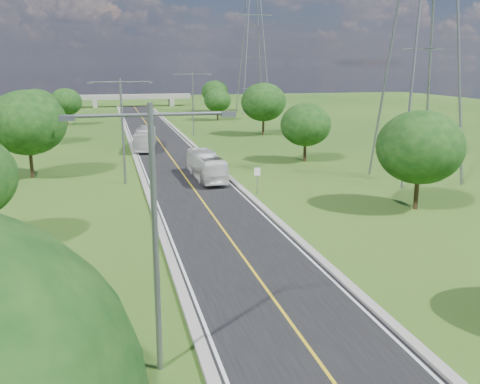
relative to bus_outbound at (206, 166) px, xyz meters
name	(u,v)px	position (x,y,z in m)	size (l,w,h in m)	color
ground	(169,156)	(-1.91, 15.06, -1.39)	(260.00, 260.00, 0.00)	#224714
road	(164,148)	(-1.91, 21.06, -1.36)	(8.00, 150.00, 0.06)	black
curb_left	(132,149)	(-6.16, 21.06, -1.28)	(0.50, 150.00, 0.22)	gray
curb_right	(195,146)	(2.34, 21.06, -1.28)	(0.50, 150.00, 0.22)	gray
speed_limit_sign	(257,176)	(3.29, -6.95, 0.22)	(0.55, 0.09, 2.40)	slate
overpass	(134,97)	(-1.91, 95.06, 1.03)	(30.00, 3.00, 3.20)	gray
streetlight_near_left	(154,218)	(-7.91, -32.94, 4.56)	(5.90, 0.25, 10.00)	slate
streetlight_mid_left	(122,122)	(-7.91, 0.06, 4.56)	(5.90, 0.25, 10.00)	slate
streetlight_far_right	(193,98)	(4.09, 33.06, 4.56)	(5.90, 0.25, 10.00)	slate
power_tower_near	(425,33)	(20.09, -4.94, 12.62)	(9.00, 6.40, 28.00)	slate
power_tower_far	(253,51)	(24.09, 70.06, 12.62)	(9.00, 6.40, 28.00)	slate
tree_lc	(28,123)	(-16.91, 5.06, 4.19)	(7.56, 7.56, 8.79)	black
tree_ld	(35,109)	(-18.91, 29.06, 3.57)	(6.72, 6.72, 7.82)	black
tree_le	(66,102)	(-16.41, 53.06, 2.95)	(5.88, 5.88, 6.84)	black
tree_rb	(420,147)	(14.09, -14.94, 3.57)	(6.72, 6.72, 7.82)	black
tree_rc	(306,125)	(13.09, 7.06, 2.95)	(5.88, 5.88, 6.84)	black
tree_rd	(263,102)	(15.09, 31.06, 3.88)	(7.14, 7.14, 8.30)	black
tree_re	(218,100)	(12.59, 55.06, 2.64)	(5.46, 5.46, 6.35)	black
tree_rf	(215,92)	(16.09, 75.06, 3.26)	(6.30, 6.30, 7.33)	black
bus_outbound	(206,166)	(0.00, 0.00, 0.00)	(2.23, 9.52, 2.65)	white
bus_inbound	(145,139)	(-4.45, 20.72, 0.08)	(2.37, 10.12, 2.82)	silver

